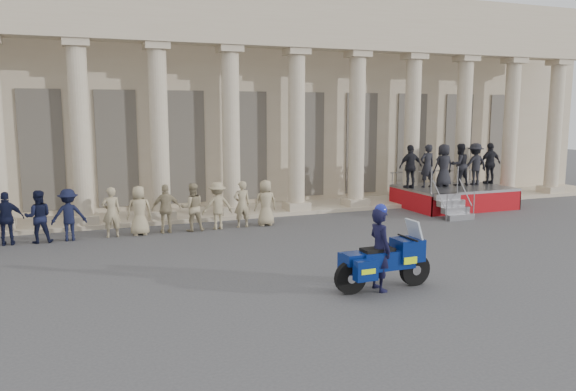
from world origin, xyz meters
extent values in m
plane|color=#3E3E41|center=(0.00, 0.00, 0.00)|extent=(90.00, 90.00, 0.00)
cube|color=tan|center=(0.00, 15.00, 4.50)|extent=(40.00, 10.00, 9.00)
cube|color=tan|center=(0.00, 8.80, 0.07)|extent=(40.00, 2.60, 0.15)
cube|color=tan|center=(0.00, 8.00, 6.79)|extent=(35.80, 1.00, 1.00)
cube|color=tan|center=(-6.50, 8.00, 0.30)|extent=(0.90, 0.90, 0.30)
cube|color=tan|center=(-3.90, 8.00, 0.30)|extent=(0.90, 0.90, 0.30)
cylinder|color=tan|center=(-3.90, 8.00, 3.25)|extent=(0.64, 0.64, 5.60)
cube|color=tan|center=(-3.90, 8.00, 6.17)|extent=(0.85, 0.85, 0.24)
cube|color=tan|center=(-1.30, 8.00, 0.30)|extent=(0.90, 0.90, 0.30)
cylinder|color=tan|center=(-1.30, 8.00, 3.25)|extent=(0.64, 0.64, 5.60)
cube|color=tan|center=(-1.30, 8.00, 6.17)|extent=(0.85, 0.85, 0.24)
cube|color=tan|center=(1.30, 8.00, 0.30)|extent=(0.90, 0.90, 0.30)
cylinder|color=tan|center=(1.30, 8.00, 3.25)|extent=(0.64, 0.64, 5.60)
cube|color=tan|center=(1.30, 8.00, 6.17)|extent=(0.85, 0.85, 0.24)
cube|color=tan|center=(3.90, 8.00, 0.30)|extent=(0.90, 0.90, 0.30)
cylinder|color=tan|center=(3.90, 8.00, 3.25)|extent=(0.64, 0.64, 5.60)
cube|color=tan|center=(3.90, 8.00, 6.17)|extent=(0.85, 0.85, 0.24)
cube|color=tan|center=(6.50, 8.00, 0.30)|extent=(0.90, 0.90, 0.30)
cylinder|color=tan|center=(6.50, 8.00, 3.25)|extent=(0.64, 0.64, 5.60)
cube|color=tan|center=(6.50, 8.00, 6.17)|extent=(0.85, 0.85, 0.24)
cube|color=tan|center=(9.10, 8.00, 0.30)|extent=(0.90, 0.90, 0.30)
cylinder|color=tan|center=(9.10, 8.00, 3.25)|extent=(0.64, 0.64, 5.60)
cube|color=tan|center=(9.10, 8.00, 6.17)|extent=(0.85, 0.85, 0.24)
cube|color=tan|center=(11.70, 8.00, 0.30)|extent=(0.90, 0.90, 0.30)
cylinder|color=tan|center=(11.70, 8.00, 3.25)|extent=(0.64, 0.64, 5.60)
cube|color=tan|center=(11.70, 8.00, 6.17)|extent=(0.85, 0.85, 0.24)
cube|color=tan|center=(14.30, 8.00, 0.30)|extent=(0.90, 0.90, 0.30)
cylinder|color=tan|center=(14.30, 8.00, 3.25)|extent=(0.64, 0.64, 5.60)
cube|color=tan|center=(14.30, 8.00, 6.17)|extent=(0.85, 0.85, 0.24)
cube|color=tan|center=(16.90, 8.00, 0.30)|extent=(0.90, 0.90, 0.30)
cylinder|color=tan|center=(16.90, 8.00, 3.25)|extent=(0.64, 0.64, 5.60)
cube|color=tan|center=(16.90, 8.00, 6.17)|extent=(0.85, 0.85, 0.24)
cube|color=black|center=(-5.20, 10.02, 2.55)|extent=(1.30, 0.12, 4.20)
cube|color=black|center=(-2.60, 10.02, 2.55)|extent=(1.30, 0.12, 4.20)
cube|color=black|center=(0.00, 10.02, 2.55)|extent=(1.30, 0.12, 4.20)
cube|color=black|center=(2.60, 10.02, 2.55)|extent=(1.30, 0.12, 4.20)
cube|color=black|center=(5.20, 10.02, 2.55)|extent=(1.30, 0.12, 4.20)
cube|color=black|center=(7.80, 10.02, 2.55)|extent=(1.30, 0.12, 4.20)
cube|color=black|center=(10.40, 10.02, 2.55)|extent=(1.30, 0.12, 4.20)
cube|color=black|center=(13.00, 10.02, 2.55)|extent=(1.30, 0.12, 4.20)
cube|color=black|center=(15.60, 10.02, 2.55)|extent=(1.30, 0.12, 4.20)
imported|color=black|center=(-6.11, 6.17, 0.80)|extent=(0.94, 0.39, 1.61)
imported|color=black|center=(-5.25, 6.17, 0.80)|extent=(0.78, 0.61, 1.61)
imported|color=black|center=(-4.39, 6.17, 0.80)|extent=(1.04, 0.60, 1.61)
imported|color=gray|center=(-3.14, 6.17, 0.80)|extent=(0.59, 0.38, 1.61)
imported|color=gray|center=(-2.28, 6.17, 0.80)|extent=(0.78, 0.51, 1.61)
imported|color=gray|center=(-1.42, 6.17, 0.80)|extent=(0.94, 0.39, 1.61)
imported|color=gray|center=(-0.57, 6.17, 0.80)|extent=(0.78, 0.61, 1.61)
imported|color=gray|center=(0.29, 6.17, 0.80)|extent=(1.04, 0.60, 1.61)
imported|color=gray|center=(1.14, 6.17, 0.80)|extent=(0.59, 0.38, 1.61)
imported|color=gray|center=(2.00, 6.17, 0.80)|extent=(0.78, 0.51, 1.61)
cube|color=gray|center=(10.52, 6.95, 0.82)|extent=(4.29, 3.06, 0.10)
cube|color=maroon|center=(10.52, 5.44, 0.38)|extent=(4.29, 0.04, 0.77)
cube|color=maroon|center=(8.40, 6.95, 0.38)|extent=(0.04, 3.06, 0.77)
cube|color=maroon|center=(12.65, 6.95, 0.38)|extent=(0.04, 3.06, 0.77)
cube|color=gray|center=(8.98, 4.52, 0.11)|extent=(1.10, 0.28, 0.22)
cube|color=gray|center=(8.98, 4.80, 0.33)|extent=(1.10, 0.28, 0.22)
cube|color=gray|center=(8.98, 5.08, 0.54)|extent=(1.10, 0.28, 0.22)
cube|color=gray|center=(8.98, 5.36, 0.76)|extent=(1.10, 0.28, 0.22)
cylinder|color=gray|center=(10.52, 8.43, 1.37)|extent=(4.29, 0.04, 0.04)
imported|color=black|center=(8.52, 7.15, 1.75)|extent=(1.03, 0.43, 1.76)
imported|color=black|center=(9.32, 7.15, 1.75)|extent=(0.64, 0.42, 1.76)
imported|color=black|center=(10.12, 7.15, 1.75)|extent=(0.86, 0.56, 1.76)
imported|color=black|center=(10.92, 7.15, 1.75)|extent=(0.86, 0.67, 1.76)
imported|color=black|center=(11.72, 7.15, 1.75)|extent=(1.14, 0.65, 1.76)
imported|color=black|center=(12.52, 7.15, 1.75)|extent=(1.03, 0.43, 1.76)
cylinder|color=black|center=(2.97, -1.53, 0.37)|extent=(0.73, 0.17, 0.73)
cylinder|color=black|center=(1.31, -1.56, 0.37)|extent=(0.73, 0.17, 0.73)
cube|color=navy|center=(2.20, -1.54, 0.69)|extent=(1.28, 0.49, 0.42)
cube|color=navy|center=(2.75, -1.53, 0.86)|extent=(0.62, 0.59, 0.50)
cube|color=silver|center=(2.75, -1.53, 0.61)|extent=(0.25, 0.34, 0.13)
cube|color=#B2BFCC|center=(2.94, -1.53, 1.24)|extent=(0.24, 0.51, 0.59)
cube|color=black|center=(1.98, -1.55, 0.91)|extent=(0.73, 0.39, 0.11)
cube|color=navy|center=(1.37, -1.56, 0.78)|extent=(0.39, 0.38, 0.24)
cube|color=navy|center=(1.48, -1.91, 0.61)|extent=(0.50, 0.25, 0.44)
cube|color=#D0FF0D|center=(1.48, -1.91, 0.61)|extent=(0.34, 0.27, 0.11)
cube|color=navy|center=(1.47, -1.20, 0.61)|extent=(0.50, 0.25, 0.44)
cube|color=#D0FF0D|center=(1.47, -1.20, 0.61)|extent=(0.34, 0.27, 0.11)
cylinder|color=silver|center=(1.64, -1.29, 0.33)|extent=(0.67, 0.12, 0.11)
cylinder|color=black|center=(2.75, -1.53, 1.13)|extent=(0.05, 0.78, 0.04)
imported|color=black|center=(2.03, -1.55, 0.93)|extent=(0.46, 0.69, 1.86)
sphere|color=navy|center=(2.03, -1.55, 1.81)|extent=(0.28, 0.28, 0.28)
camera|label=1|loc=(-4.22, -12.07, 3.94)|focal=35.00mm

